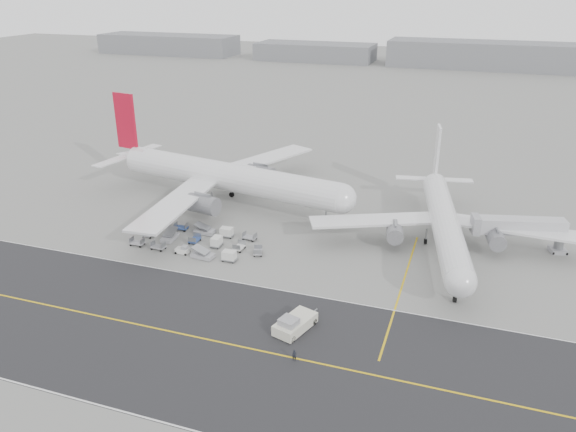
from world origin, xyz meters
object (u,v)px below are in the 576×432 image
(airliner_a, at_px, (223,176))
(jet_bridge, at_px, (520,228))
(pushback_tug, at_px, (294,324))
(ground_crew_a, at_px, (294,355))
(airliner_b, at_px, (444,221))

(airliner_a, distance_m, jet_bridge, 60.95)
(pushback_tug, distance_m, ground_crew_a, 6.89)
(jet_bridge, xyz_separation_m, ground_crew_a, (-28.28, -43.75, -3.75))
(airliner_b, bearing_deg, airliner_a, 161.70)
(airliner_b, bearing_deg, pushback_tug, -126.88)
(pushback_tug, relative_size, ground_crew_a, 5.65)
(airliner_a, height_order, pushback_tug, airliner_a)
(pushback_tug, bearing_deg, ground_crew_a, -54.08)
(airliner_a, bearing_deg, airliner_b, -87.82)
(jet_bridge, bearing_deg, airliner_a, 162.05)
(airliner_a, bearing_deg, ground_crew_a, -135.87)
(airliner_b, xyz_separation_m, ground_crew_a, (-15.16, -41.42, -4.21))
(pushback_tug, xyz_separation_m, ground_crew_a, (2.17, -6.53, -0.25))
(pushback_tug, distance_m, jet_bridge, 48.21)
(airliner_b, height_order, pushback_tug, airliner_b)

